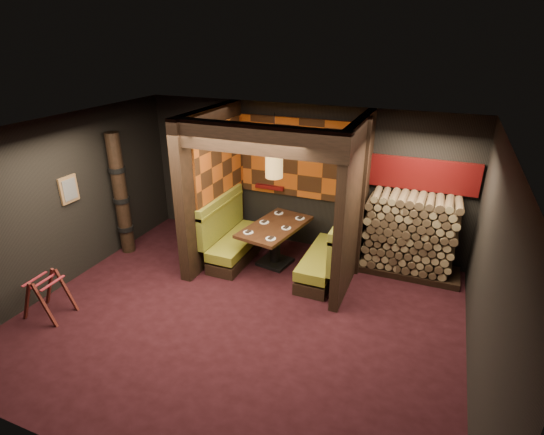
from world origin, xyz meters
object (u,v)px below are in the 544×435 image
Objects in this scene: booth_bench_right at (328,257)px; firewood_stack at (414,236)px; luggage_rack at (47,294)px; dining_table at (275,237)px; booth_bench_left at (233,239)px; totem_column at (121,196)px; pendant_lamp at (274,165)px.

firewood_stack is at bearing 27.35° from booth_bench_right.
firewood_stack is at bearing 34.14° from luggage_rack.
luggage_rack is at bearing -143.61° from booth_bench_right.
dining_table is (-1.05, 0.09, 0.16)m from booth_bench_right.
booth_bench_right is at bearing 0.00° from booth_bench_left.
booth_bench_right reaches higher than luggage_rack.
totem_column is at bearing -165.25° from booth_bench_left.
dining_table is 2.20× the size of luggage_rack.
pendant_lamp is (0.84, 0.04, 1.56)m from booth_bench_left.
luggage_rack is at bearing -123.49° from booth_bench_left.
totem_column is 5.50m from firewood_stack.
booth_bench_left reaches higher than dining_table.
booth_bench_right is 1.44× the size of pendant_lamp.
firewood_stack is at bearing 13.19° from totem_column.
firewood_stack reaches higher than dining_table.
pendant_lamp is at bearing 46.22° from luggage_rack.
pendant_lamp is 3.09m from totem_column.
totem_column is (-2.93, -0.64, 0.63)m from dining_table.
booth_bench_left is 0.86m from dining_table.
luggage_rack is at bearing -82.47° from totem_column.
booth_bench_left is at bearing -174.12° from dining_table.
dining_table is 3.86m from luggage_rack.
totem_column reaches higher than luggage_rack.
booth_bench_left is 1.44× the size of pendant_lamp.
dining_table is 2.49m from firewood_stack.
luggage_rack is (-3.69, -2.72, -0.03)m from booth_bench_right.
booth_bench_left is 1.78m from pendant_lamp.
pendant_lamp is at bearing -164.57° from firewood_stack.
dining_table is (0.84, 0.09, 0.16)m from booth_bench_left.
booth_bench_left is at bearing -167.83° from firewood_stack.
pendant_lamp reaches higher than booth_bench_left.
pendant_lamp is 2.77m from firewood_stack.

